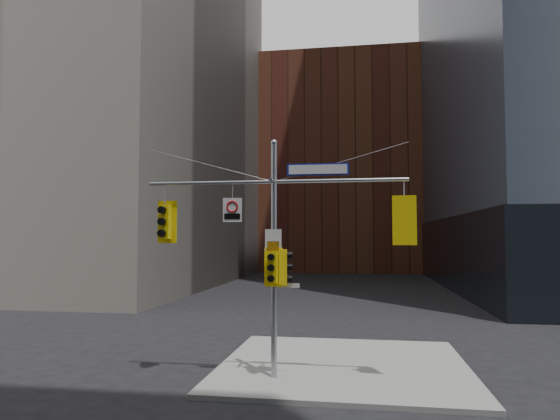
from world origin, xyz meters
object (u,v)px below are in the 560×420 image
(traffic_light_pole_side, at_px, (285,267))
(traffic_light_pole_front, at_px, (272,267))
(street_sign_blade, at_px, (318,169))
(traffic_light_west_arm, at_px, (165,222))
(regulatory_sign_arm, at_px, (232,209))
(traffic_light_east_arm, at_px, (404,220))
(signal_assembly, at_px, (274,234))

(traffic_light_pole_side, relative_size, traffic_light_pole_front, 0.91)
(traffic_light_pole_front, xyz_separation_m, street_sign_blade, (1.34, 0.27, 2.93))
(traffic_light_west_arm, height_order, street_sign_blade, street_sign_blade)
(regulatory_sign_arm, bearing_deg, traffic_light_west_arm, 176.50)
(traffic_light_east_arm, height_order, traffic_light_pole_side, traffic_light_east_arm)
(signal_assembly, distance_m, traffic_light_pole_side, 1.06)
(signal_assembly, height_order, traffic_light_west_arm, signal_assembly)
(signal_assembly, bearing_deg, traffic_light_pole_front, -89.95)
(signal_assembly, xyz_separation_m, traffic_light_east_arm, (3.85, 0.00, 0.38))
(traffic_light_east_arm, height_order, street_sign_blade, street_sign_blade)
(street_sign_blade, bearing_deg, traffic_light_west_arm, 178.57)
(traffic_light_pole_front, bearing_deg, street_sign_blade, 13.99)
(traffic_light_west_arm, height_order, regulatory_sign_arm, regulatory_sign_arm)
(traffic_light_pole_side, xyz_separation_m, street_sign_blade, (1.02, -0.01, 2.94))
(signal_assembly, xyz_separation_m, traffic_light_pole_front, (0.00, -0.27, -1.00))
(traffic_light_west_arm, relative_size, street_sign_blade, 0.72)
(traffic_light_pole_side, bearing_deg, street_sign_blade, -98.00)
(traffic_light_west_arm, bearing_deg, traffic_light_pole_front, -0.71)
(traffic_light_east_arm, relative_size, regulatory_sign_arm, 1.93)
(traffic_light_west_arm, bearing_deg, signal_assembly, 3.67)
(traffic_light_east_arm, xyz_separation_m, street_sign_blade, (-2.52, 0.00, 1.55))
(traffic_light_west_arm, relative_size, traffic_light_pole_side, 1.27)
(signal_assembly, distance_m, traffic_light_west_arm, 3.51)
(street_sign_blade, bearing_deg, traffic_light_pole_front, -169.88)
(traffic_light_pole_side, xyz_separation_m, traffic_light_pole_front, (-0.32, -0.28, 0.01))
(traffic_light_east_arm, distance_m, traffic_light_pole_front, 4.10)
(traffic_light_pole_side, height_order, regulatory_sign_arm, regulatory_sign_arm)
(traffic_light_pole_side, distance_m, traffic_light_pole_front, 0.43)
(traffic_light_pole_front, bearing_deg, regulatory_sign_arm, 171.75)
(signal_assembly, relative_size, traffic_light_pole_front, 6.91)
(traffic_light_west_arm, bearing_deg, regulatory_sign_arm, 3.01)
(signal_assembly, xyz_separation_m, street_sign_blade, (1.34, 0.00, 1.93))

